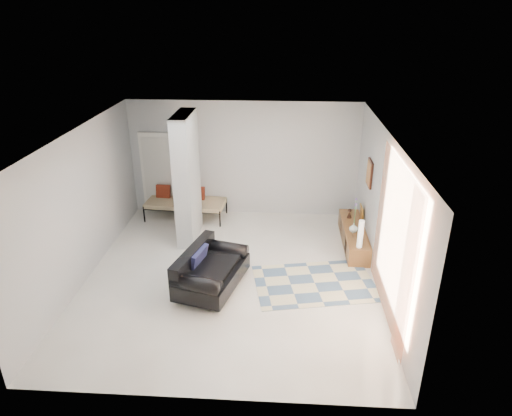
{
  "coord_description": "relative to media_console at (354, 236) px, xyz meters",
  "views": [
    {
      "loc": [
        0.95,
        -7.46,
        4.79
      ],
      "look_at": [
        0.44,
        0.6,
        1.19
      ],
      "focal_mm": 32.0,
      "sensor_mm": 36.0,
      "label": 1
    }
  ],
  "objects": [
    {
      "name": "wall_front",
      "position": [
        -2.52,
        -4.47,
        1.2
      ],
      "size": [
        6.0,
        0.0,
        6.0
      ],
      "primitive_type": "plane",
      "rotation": [
        -1.57,
        0.0,
        0.0
      ],
      "color": "#B9BCBE",
      "rests_on": "ground"
    },
    {
      "name": "bronze_figurine",
      "position": [
        -0.05,
        0.5,
        0.3
      ],
      "size": [
        0.11,
        0.11,
        0.22
      ],
      "primitive_type": null,
      "rotation": [
        0.0,
        0.0,
        -0.05
      ],
      "color": "black",
      "rests_on": "media_console"
    },
    {
      "name": "wall_right",
      "position": [
        0.23,
        -1.47,
        1.2
      ],
      "size": [
        0.0,
        6.0,
        6.0
      ],
      "primitive_type": "plane",
      "rotation": [
        1.57,
        0.0,
        -1.57
      ],
      "color": "#B9BCBE",
      "rests_on": "ground"
    },
    {
      "name": "daybed",
      "position": [
        -3.94,
        1.16,
        0.21
      ],
      "size": [
        1.95,
        0.95,
        0.77
      ],
      "rotation": [
        0.0,
        0.0,
        -0.08
      ],
      "color": "black",
      "rests_on": "floor"
    },
    {
      "name": "area_rug",
      "position": [
        -0.92,
        -1.61,
        -0.2
      ],
      "size": [
        2.46,
        1.87,
        0.01
      ],
      "primitive_type": "cube",
      "rotation": [
        0.0,
        0.0,
        0.19
      ],
      "color": "beige",
      "rests_on": "floor"
    },
    {
      "name": "ceiling",
      "position": [
        -2.52,
        -1.47,
        2.6
      ],
      "size": [
        6.0,
        6.0,
        0.0
      ],
      "primitive_type": "plane",
      "rotation": [
        3.14,
        0.0,
        0.0
      ],
      "color": "white",
      "rests_on": "wall_back"
    },
    {
      "name": "media_console",
      "position": [
        0.0,
        0.0,
        0.0
      ],
      "size": [
        0.45,
        1.99,
        0.8
      ],
      "color": "brown",
      "rests_on": "floor"
    },
    {
      "name": "wall_art",
      "position": [
        0.2,
        -0.0,
        1.45
      ],
      "size": [
        0.04,
        0.45,
        0.55
      ],
      "primitive_type": "cube",
      "color": "#3B1A10",
      "rests_on": "wall_right"
    },
    {
      "name": "partition_column",
      "position": [
        -3.62,
        0.13,
        1.2
      ],
      "size": [
        0.35,
        1.2,
        2.8
      ],
      "primitive_type": "cube",
      "color": "#A8AEAF",
      "rests_on": "floor"
    },
    {
      "name": "floor",
      "position": [
        -2.52,
        -1.47,
        -0.2
      ],
      "size": [
        6.0,
        6.0,
        0.0
      ],
      "primitive_type": "plane",
      "color": "beige",
      "rests_on": "ground"
    },
    {
      "name": "wall_left",
      "position": [
        -5.27,
        -1.47,
        1.2
      ],
      "size": [
        0.0,
        6.0,
        6.0
      ],
      "primitive_type": "plane",
      "rotation": [
        1.57,
        0.0,
        1.57
      ],
      "color": "#B9BCBE",
      "rests_on": "ground"
    },
    {
      "name": "cylinder_lamp",
      "position": [
        -0.02,
        -0.86,
        0.49
      ],
      "size": [
        0.11,
        0.11,
        0.58
      ],
      "primitive_type": "cylinder",
      "color": "white",
      "rests_on": "media_console"
    },
    {
      "name": "curtain",
      "position": [
        0.15,
        -2.62,
        1.25
      ],
      "size": [
        0.0,
        2.55,
        2.55
      ],
      "primitive_type": "plane",
      "rotation": [
        1.57,
        0.0,
        1.57
      ],
      "color": "orange",
      "rests_on": "wall_right"
    },
    {
      "name": "vase",
      "position": [
        -0.05,
        -0.2,
        0.29
      ],
      "size": [
        0.22,
        0.22,
        0.2
      ],
      "primitive_type": "imported",
      "rotation": [
        0.0,
        0.0,
        0.16
      ],
      "color": "white",
      "rests_on": "media_console"
    },
    {
      "name": "hallway_door",
      "position": [
        -4.62,
        1.49,
        0.82
      ],
      "size": [
        0.85,
        0.06,
        2.04
      ],
      "primitive_type": "cube",
      "color": "white",
      "rests_on": "floor"
    },
    {
      "name": "wall_back",
      "position": [
        -2.52,
        1.53,
        1.2
      ],
      "size": [
        6.0,
        0.0,
        6.0
      ],
      "primitive_type": "plane",
      "rotation": [
        1.57,
        0.0,
        0.0
      ],
      "color": "#B9BCBE",
      "rests_on": "ground"
    },
    {
      "name": "loveseat",
      "position": [
        -2.88,
        -1.85,
        0.15
      ],
      "size": [
        1.3,
        1.76,
        0.76
      ],
      "rotation": [
        0.0,
        0.0,
        -0.26
      ],
      "color": "silver",
      "rests_on": "floor"
    }
  ]
}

